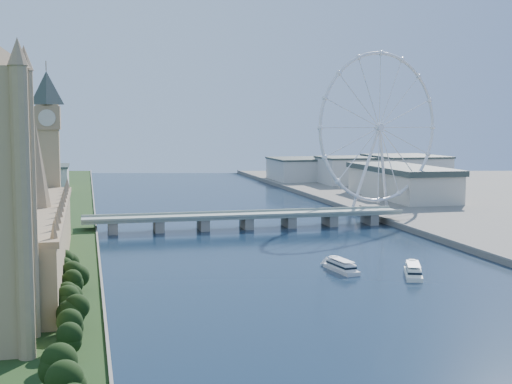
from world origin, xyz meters
name	(u,v)px	position (x,y,z in m)	size (l,w,h in m)	color
tree_row	(67,317)	(-113.00, 66.00, 8.87)	(8.66, 200.66, 20.40)	black
parliament_range	(39,239)	(-128.00, 170.00, 18.48)	(24.00, 200.00, 70.00)	tan
big_ben	(48,132)	(-128.00, 278.00, 66.57)	(20.02, 20.02, 110.00)	tan
westminster_bridge	(246,218)	(0.00, 300.00, 6.63)	(220.00, 22.00, 9.50)	gray
london_eye	(379,128)	(119.98, 355.08, 67.52)	(113.60, 39.12, 124.30)	silver
county_hall	(401,201)	(175.00, 430.00, 0.00)	(54.00, 144.00, 35.00)	beige
city_skyline	(229,175)	(39.22, 560.08, 16.96)	(505.00, 280.00, 32.00)	beige
tour_boat_near	(341,271)	(14.23, 151.84, 0.00)	(7.38, 28.94, 6.39)	silver
tour_boat_far	(413,276)	(43.44, 133.30, 0.00)	(7.63, 29.84, 6.59)	white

